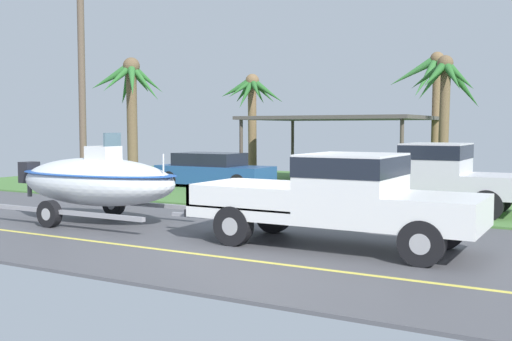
{
  "coord_description": "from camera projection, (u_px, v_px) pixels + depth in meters",
  "views": [
    {
      "loc": [
        6.26,
        -11.07,
        2.36
      ],
      "look_at": [
        -0.83,
        1.5,
        1.35
      ],
      "focal_mm": 42.78,
      "sensor_mm": 36.0,
      "label": 1
    }
  ],
  "objects": [
    {
      "name": "ground",
      "position": [
        380.0,
        200.0,
        20.13
      ],
      "size": [
        36.0,
        22.0,
        0.11
      ],
      "color": "#4C4C51"
    },
    {
      "name": "pickup_truck_towing",
      "position": [
        350.0,
        196.0,
        11.88
      ],
      "size": [
        5.97,
        2.02,
        1.86
      ],
      "color": "silver",
      "rests_on": "ground"
    },
    {
      "name": "boat_on_trailer",
      "position": [
        96.0,
        181.0,
        15.16
      ],
      "size": [
        5.87,
        2.43,
        2.24
      ],
      "color": "gray",
      "rests_on": "ground"
    },
    {
      "name": "parked_pickup_background",
      "position": [
        435.0,
        175.0,
        16.84
      ],
      "size": [
        5.6,
        2.01,
        1.94
      ],
      "color": "silver",
      "rests_on": "ground"
    },
    {
      "name": "parked_sedan_near",
      "position": [
        213.0,
        171.0,
        23.92
      ],
      "size": [
        4.61,
        1.83,
        1.38
      ],
      "color": "#234C89",
      "rests_on": "ground"
    },
    {
      "name": "carport_awning",
      "position": [
        339.0,
        120.0,
        24.79
      ],
      "size": [
        7.02,
        5.2,
        2.82
      ],
      "color": "#4C4238",
      "rests_on": "ground"
    },
    {
      "name": "palm_tree_near_right",
      "position": [
        131.0,
        93.0,
        23.43
      ],
      "size": [
        2.86,
        2.96,
        5.05
      ],
      "color": "brown",
      "rests_on": "ground"
    },
    {
      "name": "palm_tree_mid",
      "position": [
        251.0,
        100.0,
        27.87
      ],
      "size": [
        3.01,
        2.54,
        4.83
      ],
      "color": "brown",
      "rests_on": "ground"
    },
    {
      "name": "palm_tree_far_left",
      "position": [
        446.0,
        90.0,
        22.55
      ],
      "size": [
        2.83,
        3.13,
        5.04
      ],
      "color": "brown",
      "rests_on": "ground"
    },
    {
      "name": "palm_tree_far_right",
      "position": [
        434.0,
        86.0,
        25.23
      ],
      "size": [
        3.35,
        2.91,
        5.5
      ],
      "color": "brown",
      "rests_on": "ground"
    },
    {
      "name": "utility_pole",
      "position": [
        82.0,
        66.0,
        21.11
      ],
      "size": [
        0.24,
        1.8,
        8.72
      ],
      "color": "brown",
      "rests_on": "ground"
    }
  ]
}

